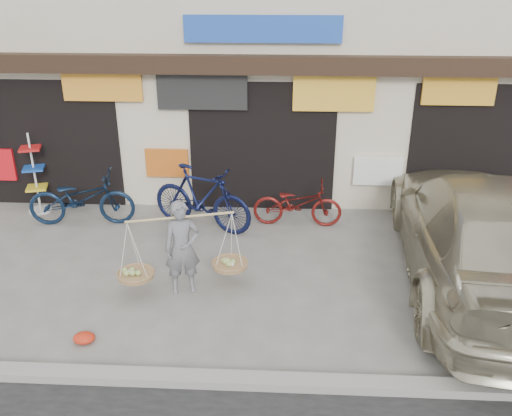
# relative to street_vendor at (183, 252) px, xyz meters

# --- Properties ---
(ground) EXTENTS (70.00, 70.00, 0.00)m
(ground) POSITION_rel_street_vendor_xyz_m (1.10, -0.11, -0.70)
(ground) COLOR gray
(ground) RESTS_ON ground
(kerb) EXTENTS (70.00, 0.25, 0.12)m
(kerb) POSITION_rel_street_vendor_xyz_m (1.10, -2.11, -0.64)
(kerb) COLOR gray
(kerb) RESTS_ON ground
(shophouse_block) EXTENTS (14.00, 6.32, 7.00)m
(shophouse_block) POSITION_rel_street_vendor_xyz_m (1.10, 6.31, 2.75)
(shophouse_block) COLOR beige
(shophouse_block) RESTS_ON ground
(street_vendor) EXTENTS (1.99, 0.96, 1.54)m
(street_vendor) POSITION_rel_street_vendor_xyz_m (0.00, 0.00, 0.00)
(street_vendor) COLOR slate
(street_vendor) RESTS_ON ground
(bike_0) EXTENTS (2.15, 0.93, 1.10)m
(bike_0) POSITION_rel_street_vendor_xyz_m (-2.46, 2.37, -0.15)
(bike_0) COLOR #0E1E35
(bike_0) RESTS_ON ground
(bike_1) EXTENTS (2.22, 1.39, 1.29)m
(bike_1) POSITION_rel_street_vendor_xyz_m (-0.04, 2.29, -0.06)
(bike_1) COLOR #0E1333
(bike_1) RESTS_ON ground
(bike_2) EXTENTS (1.78, 0.68, 0.92)m
(bike_2) POSITION_rel_street_vendor_xyz_m (1.84, 2.54, -0.24)
(bike_2) COLOR #5E1310
(bike_2) RESTS_ON ground
(suv) EXTENTS (3.11, 6.44, 1.81)m
(suv) POSITION_rel_street_vendor_xyz_m (4.78, 0.60, 0.20)
(suv) COLOR #BCB497
(suv) RESTS_ON ground
(display_rack) EXTENTS (0.51, 0.51, 1.72)m
(display_rack) POSITION_rel_street_vendor_xyz_m (-3.61, 2.94, -0.01)
(display_rack) COLOR silver
(display_rack) RESTS_ON ground
(red_bag) EXTENTS (0.31, 0.25, 0.14)m
(red_bag) POSITION_rel_street_vendor_xyz_m (-1.16, -1.39, -0.63)
(red_bag) COLOR red
(red_bag) RESTS_ON ground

